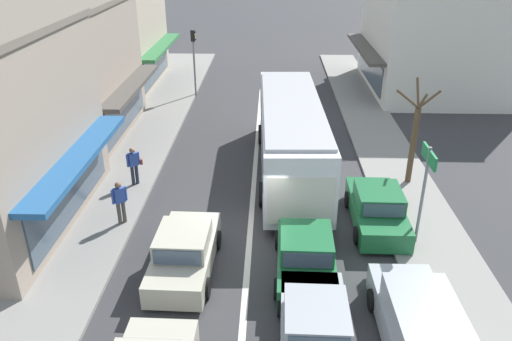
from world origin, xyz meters
name	(u,v)px	position (x,y,z in m)	size (l,w,h in m)	color
ground_plane	(250,236)	(0.00, 0.00, 0.00)	(140.00, 140.00, 0.00)	#353538
lane_centre_line	(254,184)	(0.00, 4.00, 0.00)	(0.20, 28.00, 0.01)	silver
sidewalk_left	(109,161)	(-6.80, 6.00, 0.07)	(5.20, 44.00, 0.14)	gray
kerb_right	(391,165)	(6.20, 6.00, 0.06)	(2.80, 44.00, 0.12)	gray
shopfront_mid_block	(52,72)	(-10.18, 9.23, 3.39)	(7.94, 8.55, 6.78)	gray
shopfront_far_end	(108,33)	(-10.18, 18.51, 3.57)	(7.11, 9.29, 7.15)	#B2A38E
building_right_far	(440,28)	(11.48, 18.45, 4.02)	(9.52, 10.15, 8.05)	silver
city_bus	(291,133)	(1.55, 5.19, 1.88)	(2.98, 10.93, 3.23)	silver
sedan_queue_gap_filler	(315,331)	(1.86, -5.23, 0.66)	(1.96, 4.23, 1.47)	#9EA3A8
sedan_behind_bus_mid	(185,252)	(-1.94, -1.99, 0.66)	(1.98, 4.24, 1.47)	#B7B29E
sedan_behind_bus_near	(305,255)	(1.81, -2.00, 0.66)	(1.96, 4.23, 1.47)	#1E6638
parked_wagon_kerb_front	(420,326)	(4.49, -5.07, 0.75)	(1.97, 4.52, 1.58)	#9EA3A8
parked_sedan_kerb_second	(377,209)	(4.54, 0.92, 0.66)	(1.93, 4.22, 1.47)	#1E6638
traffic_light_downstreet	(194,52)	(-4.18, 16.27, 2.85)	(0.32, 0.24, 4.20)	gray
directional_road_sign	(426,174)	(5.66, -0.33, 2.68)	(0.10, 1.40, 3.60)	gray
street_tree_right	(414,138)	(6.49, 4.21, 2.08)	(1.75, 1.56, 4.42)	brown
pedestrian_with_handbag_near	(134,164)	(-4.91, 3.59, 1.07)	(0.57, 0.53, 1.63)	#232838
pedestrian_browsing_midblock	(120,200)	(-4.63, 0.54, 1.07)	(0.47, 0.39, 1.63)	#4C4742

